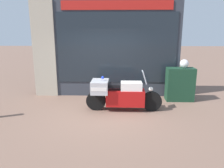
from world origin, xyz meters
The scene contains 6 objects.
ground_plane centered at (0.00, 0.00, 0.00)m, with size 60.00×60.00×0.00m, color #7A5B4C.
shop_building centered at (-0.38, 2.00, 1.78)m, with size 5.43×0.55×3.54m.
window_display centered at (0.35, 2.03, 0.45)m, with size 4.14×0.30×1.88m.
paramedic_motorcycle centered at (0.47, 0.25, 0.55)m, with size 2.35×0.73×1.26m.
utility_cabinet centered at (2.64, 1.34, 0.59)m, with size 0.95×0.49×1.18m, color #193D28.
white_helmet centered at (2.74, 1.35, 1.33)m, with size 0.30×0.30×0.30m, color white.
Camera 1 is at (0.45, -6.24, 2.44)m, focal length 35.00 mm.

